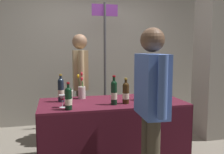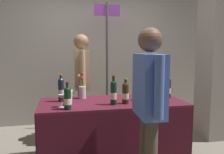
{
  "view_description": "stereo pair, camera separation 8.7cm",
  "coord_description": "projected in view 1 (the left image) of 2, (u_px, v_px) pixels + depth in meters",
  "views": [
    {
      "loc": [
        -0.68,
        -2.81,
        1.41
      ],
      "look_at": [
        0.0,
        0.0,
        1.07
      ],
      "focal_mm": 38.43,
      "sensor_mm": 36.0,
      "label": 1
    },
    {
      "loc": [
        -0.6,
        -2.83,
        1.41
      ],
      "look_at": [
        0.0,
        0.0,
        1.07
      ],
      "focal_mm": 38.43,
      "sensor_mm": 36.0,
      "label": 2
    }
  ],
  "objects": [
    {
      "name": "flower_vase",
      "position": [
        82.0,
        91.0,
        3.09
      ],
      "size": [
        0.1,
        0.1,
        0.35
      ],
      "color": "silver",
      "rests_on": "tasting_table"
    },
    {
      "name": "tasting_table",
      "position": [
        112.0,
        119.0,
        2.97
      ],
      "size": [
        1.75,
        0.79,
        0.77
      ],
      "color": "#4C1423",
      "rests_on": "ground_plane"
    },
    {
      "name": "wine_glass_mid",
      "position": [
        138.0,
        93.0,
        3.0
      ],
      "size": [
        0.08,
        0.08,
        0.12
      ],
      "color": "silver",
      "rests_on": "tasting_table"
    },
    {
      "name": "display_bottle_2",
      "position": [
        167.0,
        87.0,
        3.16
      ],
      "size": [
        0.07,
        0.07,
        0.31
      ],
      "color": "#192333",
      "rests_on": "tasting_table"
    },
    {
      "name": "booth_signpost",
      "position": [
        105.0,
        53.0,
        4.12
      ],
      "size": [
        0.45,
        0.04,
        2.19
      ],
      "color": "#47474C",
      "rests_on": "ground_plane"
    },
    {
      "name": "vendor_presenter",
      "position": [
        80.0,
        78.0,
        3.62
      ],
      "size": [
        0.22,
        0.56,
        1.63
      ],
      "rotation": [
        0.0,
        0.0,
        -1.61
      ],
      "color": "#4C4233",
      "rests_on": "ground_plane"
    },
    {
      "name": "display_bottle_4",
      "position": [
        68.0,
        98.0,
        2.52
      ],
      "size": [
        0.08,
        0.08,
        0.29
      ],
      "color": "black",
      "rests_on": "tasting_table"
    },
    {
      "name": "display_bottle_3",
      "position": [
        126.0,
        93.0,
        2.81
      ],
      "size": [
        0.08,
        0.08,
        0.3
      ],
      "color": "#38230F",
      "rests_on": "tasting_table"
    },
    {
      "name": "taster_foreground_right",
      "position": [
        151.0,
        98.0,
        2.2
      ],
      "size": [
        0.23,
        0.6,
        1.6
      ],
      "rotation": [
        0.0,
        0.0,
        1.51
      ],
      "color": "#4C4233",
      "rests_on": "ground_plane"
    },
    {
      "name": "brochure_stand",
      "position": [
        72.0,
        98.0,
        2.72
      ],
      "size": [
        0.04,
        0.15,
        0.17
      ],
      "primitive_type": "cube",
      "rotation": [
        0.06,
        0.0,
        1.42
      ],
      "color": "silver",
      "rests_on": "tasting_table"
    },
    {
      "name": "back_partition",
      "position": [
        90.0,
        57.0,
        4.6
      ],
      "size": [
        5.66,
        0.12,
        2.52
      ],
      "primitive_type": "cube",
      "color": "#9E998E",
      "rests_on": "ground_plane"
    },
    {
      "name": "display_bottle_0",
      "position": [
        114.0,
        92.0,
        2.75
      ],
      "size": [
        0.07,
        0.07,
        0.34
      ],
      "color": "black",
      "rests_on": "tasting_table"
    },
    {
      "name": "wine_glass_near_vendor",
      "position": [
        62.0,
        98.0,
        2.62
      ],
      "size": [
        0.08,
        0.08,
        0.14
      ],
      "color": "silver",
      "rests_on": "tasting_table"
    },
    {
      "name": "display_bottle_1",
      "position": [
        61.0,
        90.0,
        2.9
      ],
      "size": [
        0.07,
        0.07,
        0.34
      ],
      "color": "#192333",
      "rests_on": "tasting_table"
    },
    {
      "name": "featured_wine_bottle",
      "position": [
        161.0,
        90.0,
        2.97
      ],
      "size": [
        0.08,
        0.08,
        0.32
      ],
      "color": "black",
      "rests_on": "tasting_table"
    },
    {
      "name": "concrete_pillar",
      "position": [
        215.0,
        31.0,
        3.76
      ],
      "size": [
        0.47,
        0.47,
        3.37
      ],
      "primitive_type": "cube",
      "color": "gray",
      "rests_on": "ground_plane"
    }
  ]
}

